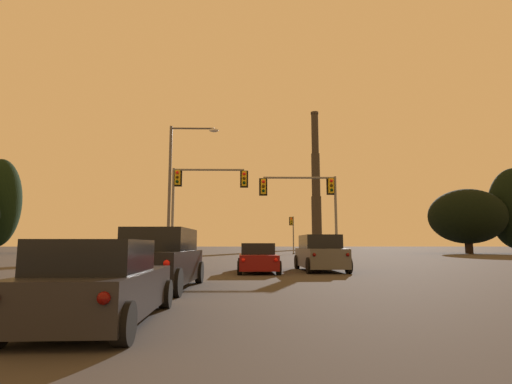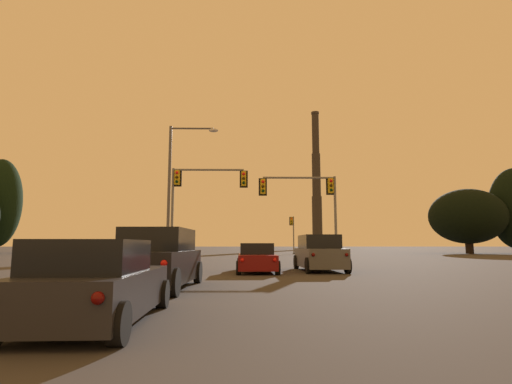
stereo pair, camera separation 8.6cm
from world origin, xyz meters
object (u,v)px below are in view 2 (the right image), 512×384
hatchback_left_lane_third (96,285)px  traffic_light_overhead_left (197,191)px  traffic_light_overhead_right (310,197)px  smokestack (317,194)px  traffic_light_far_right (293,229)px  sedan_center_lane_front (257,258)px  suv_left_lane_second (158,259)px  street_lamp (177,179)px  suv_right_lane_front (319,254)px

hatchback_left_lane_third → traffic_light_overhead_left: bearing=91.0°
traffic_light_overhead_right → smokestack: size_ratio=0.13×
traffic_light_far_right → smokestack: bearing=77.4°
traffic_light_overhead_right → sedan_center_lane_front: bearing=-117.6°
traffic_light_overhead_left → suv_left_lane_second: bearing=-86.8°
traffic_light_overhead_left → smokestack: size_ratio=0.15×
traffic_light_overhead_right → street_lamp: size_ratio=0.65×
hatchback_left_lane_third → suv_left_lane_second: (-0.17, 5.52, 0.23)m
traffic_light_far_right → smokestack: (15.99, 71.58, 14.45)m
hatchback_left_lane_third → street_lamp: size_ratio=0.44×
hatchback_left_lane_third → smokestack: smokestack is taller
smokestack → street_lamp: bearing=-104.8°
traffic_light_overhead_right → traffic_light_overhead_left: traffic_light_overhead_left is taller
sedan_center_lane_front → traffic_light_far_right: traffic_light_far_right is taller
suv_right_lane_front → street_lamp: size_ratio=0.53×
sedan_center_lane_front → suv_left_lane_second: bearing=-113.8°
suv_right_lane_front → hatchback_left_lane_third: bearing=-116.1°
suv_left_lane_second → traffic_light_overhead_left: bearing=95.2°
traffic_light_overhead_right → smokestack: bearing=80.0°
sedan_center_lane_front → suv_right_lane_front: size_ratio=0.96×
suv_right_lane_front → traffic_light_far_right: (2.75, 37.47, 2.70)m
traffic_light_far_right → street_lamp: bearing=-109.5°
traffic_light_overhead_right → traffic_light_far_right: traffic_light_overhead_right is taller
suv_left_lane_second → traffic_light_overhead_left: size_ratio=0.73×
hatchback_left_lane_third → sedan_center_lane_front: (3.05, 13.12, 0.00)m
traffic_light_overhead_left → smokestack: 105.98m
hatchback_left_lane_third → traffic_light_overhead_right: 22.06m
street_lamp → traffic_light_overhead_left: bearing=54.5°
suv_right_lane_front → traffic_light_overhead_right: 7.70m
traffic_light_overhead_right → traffic_light_overhead_left: (-7.97, 0.48, 0.47)m
traffic_light_overhead_right → traffic_light_overhead_left: size_ratio=0.91×
hatchback_left_lane_third → street_lamp: street_lamp is taller
traffic_light_overhead_right → hatchback_left_lane_third: bearing=-108.6°
suv_left_lane_second → traffic_light_overhead_left: traffic_light_overhead_left is taller
sedan_center_lane_front → suv_left_lane_second: (-3.21, -7.59, 0.23)m
traffic_light_far_right → traffic_light_overhead_left: bearing=-108.5°
hatchback_left_lane_third → smokestack: size_ratio=0.09×
sedan_center_lane_front → street_lamp: (-5.25, 6.28, 5.04)m
suv_left_lane_second → suv_right_lane_front: same height
suv_right_lane_front → smokestack: smokestack is taller
street_lamp → suv_left_lane_second: bearing=-81.7°
traffic_light_overhead_left → traffic_light_far_right: size_ratio=1.24×
traffic_light_overhead_left → traffic_light_far_right: traffic_light_overhead_left is taller
traffic_light_overhead_right → street_lamp: 9.26m
suv_left_lane_second → traffic_light_overhead_left: 16.11m
street_lamp → smokestack: bearing=75.2°
hatchback_left_lane_third → traffic_light_far_right: (9.08, 51.34, 2.93)m
hatchback_left_lane_third → street_lamp: (-2.21, 19.40, 5.04)m
smokestack → suv_right_lane_front: bearing=-99.7°
suv_left_lane_second → traffic_light_overhead_right: (7.09, 15.02, 3.80)m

